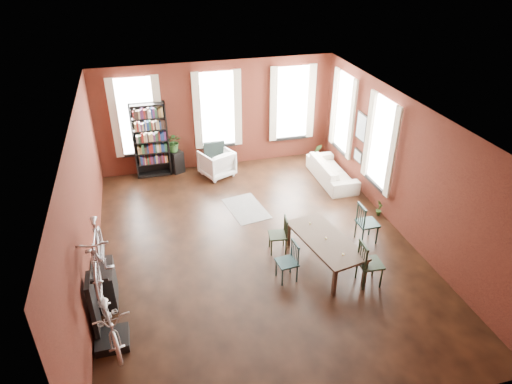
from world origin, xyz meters
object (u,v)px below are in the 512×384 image
object	(u,v)px
dining_chair_b	(278,235)
bicycle_floor	(105,301)
bike_trainer	(113,340)
dining_chair_a	(287,262)
dining_chair_c	(370,263)
dining_chair_d	(367,223)
white_armchair	(217,162)
cream_sofa	(332,168)
plant_stand	(177,162)
dining_table	(325,251)
bookshelf	(151,141)
console_table	(105,285)

from	to	relation	value
dining_chair_b	bicycle_floor	bearing A→B (deg)	-54.04
bike_trainer	dining_chair_a	bearing A→B (deg)	13.63
dining_chair_c	dining_chair_d	distance (m)	1.50
dining_chair_c	white_armchair	xyz separation A→B (m)	(-2.12, 5.51, -0.06)
cream_sofa	bicycle_floor	xyz separation A→B (m)	(-6.10, -4.66, 0.59)
dining_chair_a	plant_stand	bearing A→B (deg)	-168.83
dining_chair_c	bicycle_floor	world-z (taller)	bicycle_floor
dining_table	dining_chair_d	xyz separation A→B (m)	(1.28, 0.57, 0.15)
bookshelf	bike_trainer	distance (m)	6.52
dining_chair_c	dining_chair_d	xyz separation A→B (m)	(0.63, 1.36, -0.01)
console_table	plant_stand	size ratio (longest dim) A/B	1.19
console_table	dining_chair_b	bearing A→B (deg)	10.40
dining_chair_b	plant_stand	xyz separation A→B (m)	(-1.75, 4.52, -0.10)
dining_chair_c	plant_stand	bearing A→B (deg)	32.05
dining_table	bookshelf	distance (m)	6.21
bookshelf	console_table	world-z (taller)	bookshelf
cream_sofa	dining_chair_a	bearing A→B (deg)	145.25
cream_sofa	console_table	distance (m)	7.15
dining_table	console_table	size ratio (longest dim) A/B	2.44
bookshelf	white_armchair	size ratio (longest dim) A/B	2.52
dining_chair_a	dining_chair_b	size ratio (longest dim) A/B	1.01
white_armchair	bike_trainer	distance (m)	6.54
dining_table	dining_chair_d	bearing A→B (deg)	12.57
dining_chair_b	console_table	size ratio (longest dim) A/B	1.08
dining_chair_a	bike_trainer	bearing A→B (deg)	-81.86
bicycle_floor	dining_chair_c	bearing A→B (deg)	-8.78
console_table	bookshelf	bearing A→B (deg)	76.17
bike_trainer	console_table	xyz separation A→B (m)	(-0.10, 1.14, 0.32)
dining_chair_a	dining_chair_d	xyz separation A→B (m)	(2.22, 0.82, 0.05)
dining_chair_b	cream_sofa	size ratio (longest dim) A/B	0.42
dining_table	dining_chair_d	world-z (taller)	dining_chair_d
dining_chair_b	bike_trainer	world-z (taller)	dining_chair_b
cream_sofa	bookshelf	bearing A→B (deg)	71.05
cream_sofa	plant_stand	size ratio (longest dim) A/B	3.10
dining_chair_c	bicycle_floor	size ratio (longest dim) A/B	0.60
white_armchair	plant_stand	xyz separation A→B (m)	(-1.12, 0.52, -0.10)
dining_chair_b	cream_sofa	xyz separation A→B (m)	(2.52, 2.82, -0.03)
dining_chair_b	dining_chair_c	xyz separation A→B (m)	(1.48, -1.51, 0.06)
dining_chair_d	bicycle_floor	xyz separation A→B (m)	(-5.70, -1.70, 0.51)
dining_chair_a	dining_chair_d	bearing A→B (deg)	104.84
white_armchair	console_table	xyz separation A→B (m)	(-3.08, -4.68, -0.04)
dining_chair_d	bike_trainer	world-z (taller)	dining_chair_d
console_table	plant_stand	xyz separation A→B (m)	(1.96, 5.20, -0.06)
dining_table	bicycle_floor	world-z (taller)	bicycle_floor
cream_sofa	plant_stand	xyz separation A→B (m)	(-4.27, 1.70, -0.07)
dining_chair_c	bookshelf	bearing A→B (deg)	36.82
dining_chair_a	bicycle_floor	distance (m)	3.62
dining_chair_b	white_armchair	bearing A→B (deg)	-162.25
dining_table	white_armchair	bearing A→B (deg)	96.06
bicycle_floor	dining_table	bearing A→B (deg)	1.83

